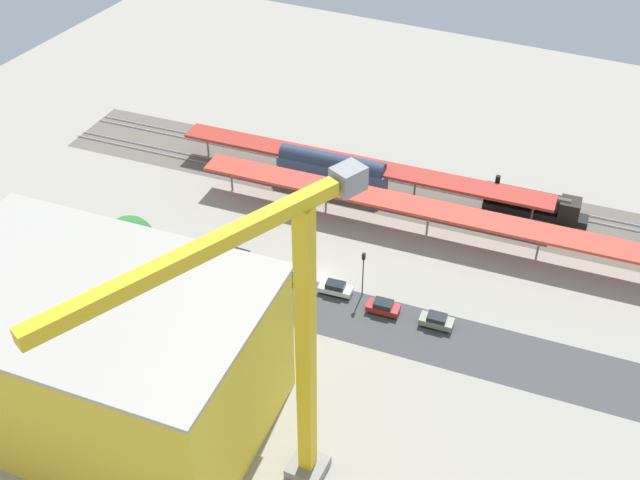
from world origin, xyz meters
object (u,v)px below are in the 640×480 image
parked_car_3 (286,274)px  parked_car_1 (383,307)px  box_truck_0 (248,331)px  tower_crane (283,337)px  parked_car_4 (240,258)px  street_tree_0 (266,294)px  platform_canopy_near (429,209)px  platform_canopy_far (360,165)px  construction_building (100,356)px  locomotive (536,204)px  parked_car_2 (335,289)px  street_tree_2 (130,240)px  box_truck_1 (191,303)px  street_tree_1 (122,243)px  freight_coach_far (332,170)px  parked_car_0 (436,321)px  traffic_light (363,268)px

parked_car_3 → parked_car_1: bearing=177.8°
box_truck_0 → tower_crane: bearing=130.6°
parked_car_4 → street_tree_0: 14.12m
platform_canopy_near → platform_canopy_far: size_ratio=1.17×
construction_building → platform_canopy_far: bearing=-102.2°
locomotive → street_tree_0: 44.63m
parked_car_2 → platform_canopy_far: bearing=-74.2°
parked_car_2 → street_tree_2: street_tree_2 is taller
parked_car_3 → box_truck_1: box_truck_1 is taller
platform_canopy_near → parked_car_3: size_ratio=14.85×
construction_building → platform_canopy_near: bearing=-118.9°
street_tree_1 → parked_car_4: bearing=-148.3°
parked_car_3 → box_truck_1: bearing=55.3°
freight_coach_far → street_tree_0: size_ratio=2.17×
parked_car_3 → parked_car_0: bearing=179.9°
parked_car_1 → box_truck_0: 17.10m
freight_coach_far → box_truck_0: size_ratio=2.08×
parked_car_0 → parked_car_1: (6.78, 0.49, 0.00)m
street_tree_2 → street_tree_1: bearing=-4.4°
parked_car_1 → box_truck_0: (12.53, 11.59, 0.97)m
platform_canopy_far → traffic_light: size_ratio=8.53×
locomotive → traffic_light: traffic_light is taller
platform_canopy_far → parked_car_2: bearing=105.8°
traffic_light → parked_car_0: bearing=172.6°
box_truck_0 → traffic_light: bearing=-123.7°
freight_coach_far → parked_car_1: (-17.48, 22.92, -2.28)m
platform_canopy_near → parked_car_4: bearing=38.9°
tower_crane → parked_car_0: bearing=-102.3°
traffic_light → platform_canopy_near: bearing=-101.7°
parked_car_4 → construction_building: 28.91m
box_truck_0 → parked_car_4: bearing=-56.1°
freight_coach_far → street_tree_1: 34.02m
locomotive → parked_car_4: bearing=39.9°
parked_car_3 → platform_canopy_far: bearing=-90.8°
freight_coach_far → parked_car_3: 22.80m
construction_building → box_truck_0: bearing=-122.4°
parked_car_1 → parked_car_3: parked_car_1 is taller
platform_canopy_far → street_tree_0: bearing=93.3°
parked_car_4 → construction_building: (-0.18, 27.87, 7.68)m
parked_car_4 → street_tree_0: bearing=134.5°
parked_car_4 → box_truck_1: (0.43, 11.30, 1.01)m
box_truck_0 → street_tree_2: (19.72, -4.55, 3.89)m
construction_building → street_tree_2: size_ratio=3.84×
platform_canopy_far → construction_building: size_ratio=1.71×
parked_car_4 → box_truck_1: box_truck_1 is taller
traffic_light → box_truck_1: bearing=34.4°
parked_car_3 → tower_crane: (-14.59, 27.61, 19.69)m
platform_canopy_far → box_truck_0: bearing=91.6°
tower_crane → traffic_light: (4.34, -28.91, -15.95)m
locomotive → street_tree_1: (46.14, 35.83, 2.73)m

